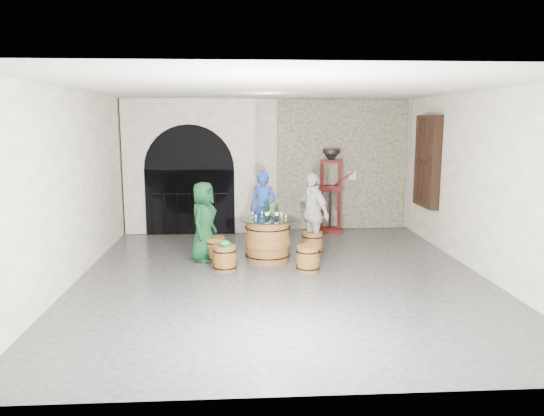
{
  "coord_description": "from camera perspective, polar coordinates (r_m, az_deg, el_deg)",
  "views": [
    {
      "loc": [
        -0.71,
        -8.65,
        2.67
      ],
      "look_at": [
        -0.12,
        0.91,
        1.05
      ],
      "focal_mm": 34.0,
      "sensor_mm": 36.0,
      "label": 1
    }
  ],
  "objects": [
    {
      "name": "tasting_glass_b",
      "position": [
        9.85,
        1.09,
        -0.9
      ],
      "size": [
        0.05,
        0.05,
        0.1
      ],
      "primitive_type": null,
      "color": "#A75820",
      "rests_on": "barrel_table"
    },
    {
      "name": "barrel_stool_left",
      "position": [
        10.05,
        -6.35,
        -4.53
      ],
      "size": [
        0.44,
        0.44,
        0.46
      ],
      "color": "brown",
      "rests_on": "ground"
    },
    {
      "name": "ceiling",
      "position": [
        8.7,
        1.16,
        13.09
      ],
      "size": [
        8.0,
        8.0,
        0.0
      ],
      "primitive_type": "plane",
      "rotation": [
        3.14,
        0.0,
        0.0
      ],
      "color": "beige",
      "rests_on": "wall_back"
    },
    {
      "name": "stone_facing_panel",
      "position": [
        12.88,
        7.72,
        4.75
      ],
      "size": [
        3.2,
        0.12,
        3.18
      ],
      "primitive_type": "cube",
      "color": "gray",
      "rests_on": "ground"
    },
    {
      "name": "tasting_glass_a",
      "position": [
        9.68,
        -1.8,
        -1.08
      ],
      "size": [
        0.05,
        0.05,
        0.1
      ],
      "primitive_type": null,
      "color": "#A75820",
      "rests_on": "barrel_table"
    },
    {
      "name": "wall_front",
      "position": [
        4.82,
        4.98,
        -3.27
      ],
      "size": [
        8.0,
        0.0,
        8.0
      ],
      "primitive_type": "plane",
      "rotation": [
        -1.57,
        0.0,
        0.0
      ],
      "color": "white",
      "rests_on": "ground"
    },
    {
      "name": "green_cap",
      "position": [
        9.31,
        -5.25,
        -3.91
      ],
      "size": [
        0.24,
        0.19,
        0.11
      ],
      "color": "#0C8539",
      "rests_on": "barrel_stool_near_left"
    },
    {
      "name": "barrel_stool_near_left",
      "position": [
        9.38,
        -5.24,
        -5.54
      ],
      "size": [
        0.44,
        0.44,
        0.46
      ],
      "color": "brown",
      "rests_on": "ground"
    },
    {
      "name": "tasting_glass_e",
      "position": [
        9.69,
        1.55,
        -1.07
      ],
      "size": [
        0.05,
        0.05,
        0.1
      ],
      "primitive_type": null,
      "color": "#A75820",
      "rests_on": "barrel_table"
    },
    {
      "name": "barrel_table",
      "position": [
        9.95,
        -0.48,
        -3.53
      ],
      "size": [
        1.08,
        1.08,
        0.83
      ],
      "color": "brown",
      "rests_on": "ground"
    },
    {
      "name": "barrel_stool_right",
      "position": [
        10.49,
        4.49,
        -3.89
      ],
      "size": [
        0.44,
        0.44,
        0.46
      ],
      "color": "brown",
      "rests_on": "ground"
    },
    {
      "name": "shuttered_window",
      "position": [
        11.81,
        16.78,
        4.97
      ],
      "size": [
        0.23,
        1.1,
        2.0
      ],
      "color": "black",
      "rests_on": "wall_right"
    },
    {
      "name": "wall_back",
      "position": [
        12.72,
        -0.34,
        4.77
      ],
      "size": [
        8.0,
        0.0,
        8.0
      ],
      "primitive_type": "plane",
      "rotation": [
        1.57,
        0.0,
        0.0
      ],
      "color": "white",
      "rests_on": "ground"
    },
    {
      "name": "control_box",
      "position": [
        12.88,
        8.86,
        3.6
      ],
      "size": [
        0.18,
        0.1,
        0.22
      ],
      "primitive_type": "cube",
      "color": "silver",
      "rests_on": "wall_back"
    },
    {
      "name": "wine_bottle_center",
      "position": [
        9.82,
        0.53,
        -0.44
      ],
      "size": [
        0.08,
        0.08,
        0.32
      ],
      "color": "black",
      "rests_on": "barrel_table"
    },
    {
      "name": "wine_bottle_right",
      "position": [
        9.99,
        -0.43,
        -0.27
      ],
      "size": [
        0.08,
        0.08,
        0.32
      ],
      "color": "black",
      "rests_on": "barrel_table"
    },
    {
      "name": "wall_right",
      "position": [
        9.68,
        22.27,
        2.53
      ],
      "size": [
        0.0,
        8.0,
        8.0
      ],
      "primitive_type": "plane",
      "rotation": [
        1.57,
        0.0,
        -1.57
      ],
      "color": "white",
      "rests_on": "ground"
    },
    {
      "name": "person_blue",
      "position": [
        10.95,
        -1.01,
        -0.14
      ],
      "size": [
        0.7,
        0.58,
        1.64
      ],
      "primitive_type": "imported",
      "rotation": [
        0.0,
        0.0,
        -0.36
      ],
      "color": "#1B3D96",
      "rests_on": "ground"
    },
    {
      "name": "arched_opening",
      "position": [
        12.49,
        -9.03,
        4.48
      ],
      "size": [
        3.1,
        0.6,
        3.19
      ],
      "color": "white",
      "rests_on": "ground"
    },
    {
      "name": "side_barrel",
      "position": [
        11.58,
        -0.78,
        -2.26
      ],
      "size": [
        0.44,
        0.44,
        0.59
      ],
      "rotation": [
        0.0,
        0.0,
        0.31
      ],
      "color": "brown",
      "rests_on": "ground"
    },
    {
      "name": "barrel_stool_near_right",
      "position": [
        9.32,
        3.99,
        -5.62
      ],
      "size": [
        0.44,
        0.44,
        0.46
      ],
      "color": "brown",
      "rests_on": "ground"
    },
    {
      "name": "tasting_glass_f",
      "position": [
        9.98,
        -2.16,
        -0.76
      ],
      "size": [
        0.05,
        0.05,
        0.1
      ],
      "primitive_type": null,
      "color": "#A75820",
      "rests_on": "barrel_table"
    },
    {
      "name": "tasting_glass_c",
      "position": [
        10.06,
        -1.11,
        -0.68
      ],
      "size": [
        0.05,
        0.05,
        0.1
      ],
      "primitive_type": null,
      "color": "#A75820",
      "rests_on": "barrel_table"
    },
    {
      "name": "wall_left",
      "position": [
        9.15,
        -21.29,
        2.22
      ],
      "size": [
        0.0,
        8.0,
        8.0
      ],
      "primitive_type": "plane",
      "rotation": [
        1.57,
        0.0,
        1.57
      ],
      "color": "white",
      "rests_on": "ground"
    },
    {
      "name": "person_white",
      "position": [
        10.36,
        4.47,
        -0.68
      ],
      "size": [
        0.83,
        1.04,
        1.65
      ],
      "primitive_type": "imported",
      "rotation": [
        0.0,
        0.0,
        -1.06
      ],
      "color": "beige",
      "rests_on": "ground"
    },
    {
      "name": "corking_press",
      "position": [
        12.43,
        6.52,
        2.61
      ],
      "size": [
        0.83,
        0.47,
        2.01
      ],
      "rotation": [
        0.0,
        0.0,
        -0.05
      ],
      "color": "#460B0D",
      "rests_on": "ground"
    },
    {
      "name": "ground",
      "position": [
        9.08,
        1.09,
        -7.51
      ],
      "size": [
        8.0,
        8.0,
        0.0
      ],
      "primitive_type": "plane",
      "color": "#2B2B2D",
      "rests_on": "ground"
    },
    {
      "name": "wine_bottle_left",
      "position": [
        9.81,
        -0.56,
        -0.45
      ],
      "size": [
        0.08,
        0.08,
        0.32
      ],
      "color": "black",
      "rests_on": "barrel_table"
    },
    {
      "name": "barrel_stool_far",
      "position": [
        10.98,
        -0.96,
        -3.25
      ],
      "size": [
        0.44,
        0.44,
        0.46
      ],
      "color": "brown",
      "rests_on": "ground"
    },
    {
      "name": "tasting_glass_d",
      "position": [
        10.02,
        1.01,
        -0.71
      ],
      "size": [
        0.05,
        0.05,
        0.1
      ],
      "primitive_type": null,
      "color": "#A75820",
      "rests_on": "barrel_table"
    },
    {
      "name": "person_green",
      "position": [
        9.95,
        -7.58,
        -1.51
      ],
      "size": [
        0.7,
        0.87,
        1.54
      ],
      "primitive_type": "imported",
      "rotation": [
        0.0,
        0.0,
        1.24
      ],
      "color": "#0F381D",
      "rests_on": "ground"
    }
  ]
}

